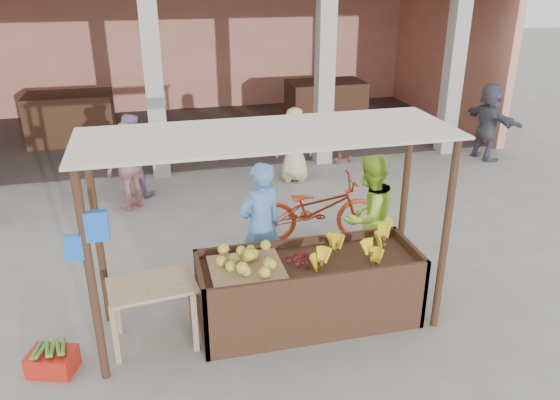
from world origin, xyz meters
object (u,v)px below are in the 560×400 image
object	(u,v)px
fruit_stall	(309,292)
vendor_blue	(260,223)
side_table	(153,295)
red_crate	(53,362)
vendor_green	(369,214)
motorcycle	(317,208)

from	to	relation	value
fruit_stall	vendor_blue	xyz separation A→B (m)	(-0.39, 0.93, 0.54)
fruit_stall	vendor_blue	bearing A→B (deg)	112.55
side_table	red_crate	xyz separation A→B (m)	(-1.09, -0.25, -0.51)
vendor_green	side_table	bearing A→B (deg)	-8.23
side_table	motorcycle	xyz separation A→B (m)	(2.54, 2.03, -0.09)
vendor_blue	motorcycle	bearing A→B (deg)	-155.66
red_crate	motorcycle	distance (m)	4.31
vendor_green	motorcycle	size ratio (longest dim) A/B	0.89
vendor_blue	vendor_green	world-z (taller)	vendor_blue
motorcycle	side_table	bearing A→B (deg)	135.45
fruit_stall	vendor_green	size ratio (longest dim) A/B	1.40
red_crate	vendor_green	distance (m)	4.21
side_table	vendor_blue	distance (m)	1.71
fruit_stall	red_crate	size ratio (longest dim) A/B	5.53
side_table	red_crate	world-z (taller)	side_table
motorcycle	vendor_green	bearing A→B (deg)	-156.73
motorcycle	vendor_blue	bearing A→B (deg)	142.01
vendor_green	fruit_stall	bearing A→B (deg)	14.20
fruit_stall	vendor_blue	distance (m)	1.14
fruit_stall	red_crate	xyz separation A→B (m)	(-2.89, -0.22, -0.28)
red_crate	vendor_blue	distance (m)	2.88
fruit_stall	side_table	distance (m)	1.82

